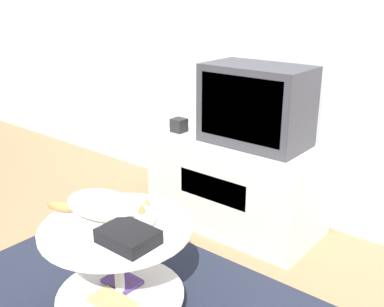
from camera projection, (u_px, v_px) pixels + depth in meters
name	position (u px, v px, depth m)	size (l,w,h in m)	color
wall_back	(290.00, 18.00, 2.75)	(8.00, 0.05, 2.60)	silver
tv_stand	(237.00, 183.00, 2.90)	(1.07, 0.54, 0.57)	beige
tv	(256.00, 105.00, 2.69)	(0.63, 0.37, 0.48)	#333338
speaker	(179.00, 125.00, 2.99)	(0.09, 0.09, 0.09)	black
coffee_table	(118.00, 261.00, 1.98)	(0.66, 0.66, 0.49)	#B2B2B7
dvd_box	(127.00, 237.00, 1.77)	(0.22, 0.17, 0.06)	black
cat	(106.00, 206.00, 1.94)	(0.51, 0.27, 0.14)	silver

